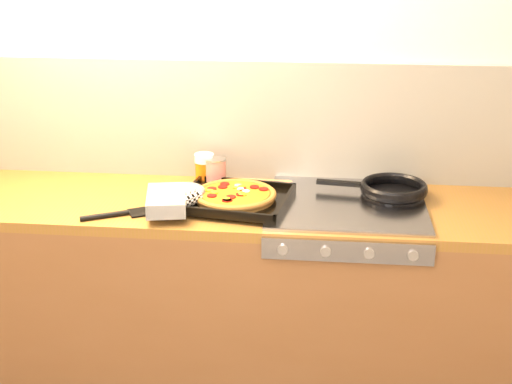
# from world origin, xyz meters

# --- Properties ---
(room_shell) EXTENTS (3.20, 3.20, 3.20)m
(room_shell) POSITION_xyz_m (0.00, 1.39, 1.15)
(room_shell) COLOR white
(room_shell) RESTS_ON ground
(counter_run) EXTENTS (3.20, 0.62, 0.90)m
(counter_run) POSITION_xyz_m (0.00, 1.10, 0.45)
(counter_run) COLOR brown
(counter_run) RESTS_ON ground
(stovetop) EXTENTS (0.60, 0.56, 0.02)m
(stovetop) POSITION_xyz_m (0.45, 1.10, 0.91)
(stovetop) COLOR #9B9A9F
(stovetop) RESTS_ON counter_run
(pizza_on_tray) EXTENTS (0.56, 0.45, 0.07)m
(pizza_on_tray) POSITION_xyz_m (-0.05, 1.03, 0.94)
(pizza_on_tray) COLOR black
(pizza_on_tray) RESTS_ON stovetop
(frying_pan) EXTENTS (0.45, 0.29, 0.04)m
(frying_pan) POSITION_xyz_m (0.63, 1.19, 0.94)
(frying_pan) COLOR black
(frying_pan) RESTS_ON stovetop
(tomato_can) EXTENTS (0.09, 0.09, 0.12)m
(tomato_can) POSITION_xyz_m (-0.09, 1.26, 0.96)
(tomato_can) COLOR #AD0D12
(tomato_can) RESTS_ON counter_run
(juice_glass) EXTENTS (0.10, 0.10, 0.13)m
(juice_glass) POSITION_xyz_m (-0.14, 1.28, 0.97)
(juice_glass) COLOR #E65F0D
(juice_glass) RESTS_ON counter_run
(wooden_spoon) EXTENTS (0.30, 0.05, 0.02)m
(wooden_spoon) POSITION_xyz_m (0.11, 1.32, 0.91)
(wooden_spoon) COLOR #A36A45
(wooden_spoon) RESTS_ON counter_run
(black_spatula) EXTENTS (0.27, 0.18, 0.02)m
(black_spatula) POSITION_xyz_m (-0.39, 0.91, 0.91)
(black_spatula) COLOR black
(black_spatula) RESTS_ON counter_run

